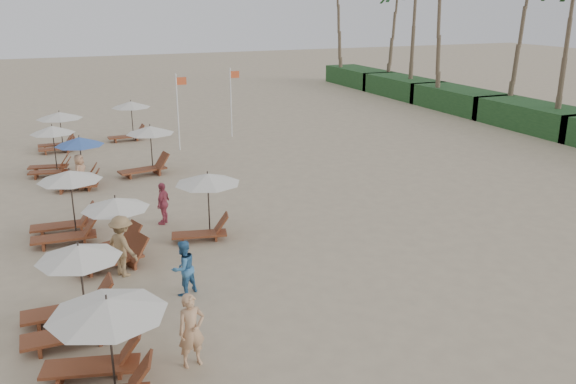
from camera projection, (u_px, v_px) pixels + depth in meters
name	position (u px, v px, depth m)	size (l,w,h in m)	color
ground	(321.00, 287.00, 17.01)	(160.00, 160.00, 0.00)	tan
shrub_hedge	(535.00, 117.00, 37.63)	(3.20, 53.00, 1.60)	#193D1C
lounger_station_0	(99.00, 346.00, 12.14)	(2.79, 2.44, 2.09)	brown
lounger_station_1	(70.00, 296.00, 14.41)	(2.61, 2.03, 2.24)	brown
lounger_station_2	(109.00, 234.00, 18.33)	(2.63, 2.56, 2.07)	brown
lounger_station_3	(65.00, 209.00, 20.16)	(2.62, 2.13, 2.38)	brown
lounger_station_4	(76.00, 163.00, 25.75)	(2.45, 2.11, 2.22)	brown
lounger_station_5	(50.00, 151.00, 27.77)	(2.40, 2.03, 2.28)	brown
lounger_station_6	(57.00, 129.00, 32.13)	(2.55, 2.41, 2.10)	brown
inland_station_0	(204.00, 198.00, 20.13)	(2.63, 2.24, 2.22)	brown
inland_station_1	(146.00, 148.00, 27.70)	(2.89, 2.24, 2.22)	brown
inland_station_2	(129.00, 117.00, 34.56)	(2.68, 2.24, 2.22)	brown
beachgoer_near	(191.00, 330.00, 13.11)	(0.63, 0.41, 1.73)	tan
beachgoer_mid_a	(183.00, 268.00, 16.36)	(0.76, 0.59, 1.57)	teal
beachgoer_mid_b	(122.00, 246.00, 17.46)	(1.20, 0.69, 1.85)	olive
beachgoer_far_a	(163.00, 203.00, 21.60)	(0.91, 0.38, 1.56)	#B7495E
beachgoer_far_b	(80.00, 172.00, 25.66)	(0.75, 0.49, 1.53)	tan
flag_pole_near	(178.00, 108.00, 31.90)	(0.60, 0.08, 4.12)	silver
flag_pole_far	(231.00, 99.00, 35.18)	(0.60, 0.08, 4.07)	silver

